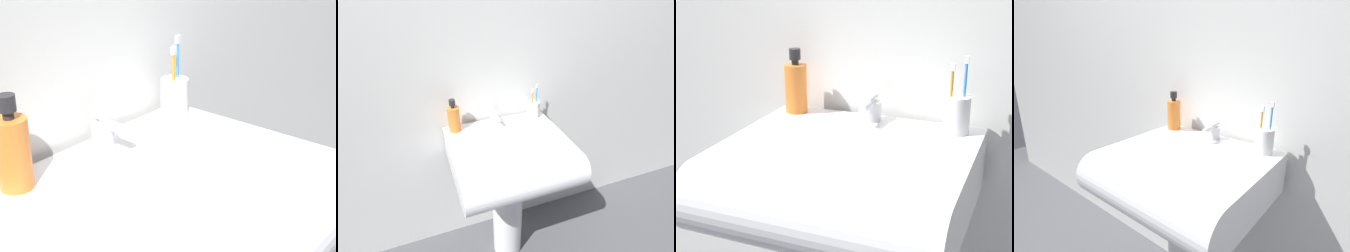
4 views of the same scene
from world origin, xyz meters
TOP-DOWN VIEW (x-y plane):
  - ground_plane at (0.00, 0.00)m, footprint 6.00×6.00m
  - wall_back at (0.00, 0.28)m, footprint 5.00×0.05m
  - sink_pedestal at (0.00, 0.00)m, footprint 0.18×0.18m
  - sink_basin at (0.00, -0.06)m, footprint 0.59×0.55m
  - faucet at (-0.01, 0.18)m, footprint 0.05×0.11m
  - toothbrush_cup at (0.22, 0.17)m, footprint 0.07×0.07m
  - soap_bottle at (-0.24, 0.18)m, footprint 0.06×0.06m

SIDE VIEW (x-z plane):
  - ground_plane at x=0.00m, z-range 0.00..0.00m
  - sink_pedestal at x=0.00m, z-range 0.00..0.71m
  - sink_basin at x=0.00m, z-range 0.71..0.88m
  - faucet at x=-0.01m, z-range 0.88..0.95m
  - toothbrush_cup at x=0.22m, z-range 0.83..1.03m
  - soap_bottle at x=-0.24m, z-range 0.86..1.05m
  - wall_back at x=0.00m, z-range 0.00..2.40m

